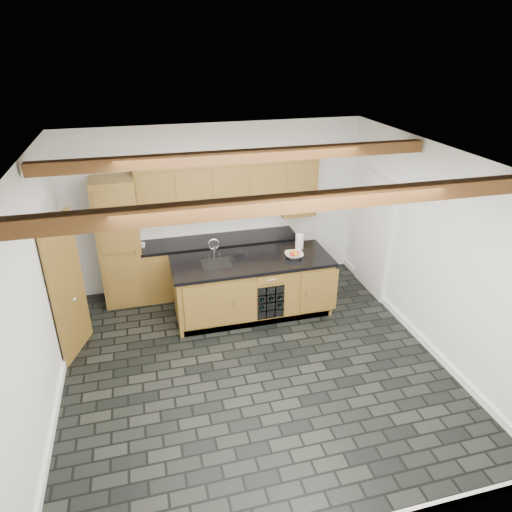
{
  "coord_description": "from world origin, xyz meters",
  "views": [
    {
      "loc": [
        -1.23,
        -4.79,
        4.01
      ],
      "look_at": [
        0.24,
        0.8,
        1.23
      ],
      "focal_mm": 32.0,
      "sensor_mm": 36.0,
      "label": 1
    }
  ],
  "objects_px": {
    "island": "(252,286)",
    "fruit_bowl": "(294,255)",
    "paper_towel": "(299,242)",
    "kitchen_scale": "(239,253)"
  },
  "relations": [
    {
      "from": "island",
      "to": "fruit_bowl",
      "type": "relative_size",
      "value": 8.76
    },
    {
      "from": "island",
      "to": "paper_towel",
      "type": "distance_m",
      "value": 1.05
    },
    {
      "from": "paper_towel",
      "to": "fruit_bowl",
      "type": "bearing_deg",
      "value": -122.59
    },
    {
      "from": "fruit_bowl",
      "to": "paper_towel",
      "type": "xyz_separation_m",
      "value": [
        0.19,
        0.3,
        0.08
      ]
    },
    {
      "from": "island",
      "to": "paper_towel",
      "type": "xyz_separation_m",
      "value": [
        0.84,
        0.23,
        0.58
      ]
    },
    {
      "from": "kitchen_scale",
      "to": "fruit_bowl",
      "type": "distance_m",
      "value": 0.85
    },
    {
      "from": "island",
      "to": "fruit_bowl",
      "type": "bearing_deg",
      "value": -6.3
    },
    {
      "from": "kitchen_scale",
      "to": "paper_towel",
      "type": "distance_m",
      "value": 0.99
    },
    {
      "from": "island",
      "to": "fruit_bowl",
      "type": "distance_m",
      "value": 0.82
    },
    {
      "from": "island",
      "to": "paper_towel",
      "type": "bearing_deg",
      "value": 15.05
    }
  ]
}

